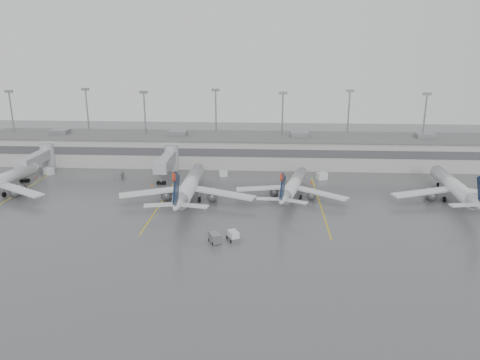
# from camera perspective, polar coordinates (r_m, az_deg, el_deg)

# --- Properties ---
(ground) EXTENTS (260.00, 260.00, 0.00)m
(ground) POSITION_cam_1_polar(r_m,az_deg,el_deg) (81.81, -0.90, -8.16)
(ground) COLOR #57575A
(ground) RESTS_ON ground
(terminal) EXTENTS (152.00, 17.00, 9.45)m
(terminal) POSITION_cam_1_polar(r_m,az_deg,el_deg) (135.59, 0.88, 3.74)
(terminal) COLOR #ACACA7
(terminal) RESTS_ON ground
(light_masts) EXTENTS (142.40, 8.00, 20.60)m
(light_masts) POSITION_cam_1_polar(r_m,az_deg,el_deg) (139.76, 1.00, 7.41)
(light_masts) COLOR gray
(light_masts) RESTS_ON ground
(jet_bridge_left) EXTENTS (4.00, 17.20, 7.00)m
(jet_bridge_left) POSITION_cam_1_polar(r_m,az_deg,el_deg) (137.88, -23.10, 2.49)
(jet_bridge_left) COLOR #999B9E
(jet_bridge_left) RESTS_ON ground
(jet_bridge_right) EXTENTS (4.00, 17.20, 7.00)m
(jet_bridge_right) POSITION_cam_1_polar(r_m,az_deg,el_deg) (126.34, -8.70, 2.46)
(jet_bridge_right) COLOR #999B9E
(jet_bridge_right) RESTS_ON ground
(stand_markings) EXTENTS (105.25, 40.00, 0.01)m
(stand_markings) POSITION_cam_1_polar(r_m,az_deg,el_deg) (104.05, 0.06, -2.64)
(stand_markings) COLOR yellow
(stand_markings) RESTS_ON ground
(jet_mid_left) EXTENTS (30.26, 33.89, 10.97)m
(jet_mid_left) POSITION_cam_1_polar(r_m,az_deg,el_deg) (104.02, -6.25, -0.77)
(jet_mid_left) COLOR silver
(jet_mid_left) RESTS_ON ground
(jet_mid_right) EXTENTS (24.86, 28.20, 9.27)m
(jet_mid_right) POSITION_cam_1_polar(r_m,az_deg,el_deg) (106.35, 6.45, -0.69)
(jet_mid_right) COLOR silver
(jet_mid_right) RESTS_ON ground
(jet_far_right) EXTENTS (29.01, 32.53, 10.52)m
(jet_far_right) POSITION_cam_1_polar(r_m,az_deg,el_deg) (113.70, 24.80, -0.81)
(jet_far_right) COLOR silver
(jet_far_right) RESTS_ON ground
(baggage_tug) EXTENTS (2.73, 3.20, 1.76)m
(baggage_tug) POSITION_cam_1_polar(r_m,az_deg,el_deg) (84.14, -0.83, -6.92)
(baggage_tug) COLOR silver
(baggage_tug) RESTS_ON ground
(baggage_cart) EXTENTS (2.60, 3.10, 1.73)m
(baggage_cart) POSITION_cam_1_polar(r_m,az_deg,el_deg) (83.23, -3.11, -7.05)
(baggage_cart) COLOR slate
(baggage_cart) RESTS_ON ground
(gse_uld_a) EXTENTS (2.90, 2.47, 1.74)m
(gse_uld_a) POSITION_cam_1_polar(r_m,az_deg,el_deg) (135.20, -22.27, 1.01)
(gse_uld_a) COLOR silver
(gse_uld_a) RESTS_ON ground
(gse_uld_b) EXTENTS (2.45, 1.99, 1.50)m
(gse_uld_b) POSITION_cam_1_polar(r_m,az_deg,el_deg) (123.50, -2.08, 0.82)
(gse_uld_b) COLOR silver
(gse_uld_b) RESTS_ON ground
(gse_uld_c) EXTENTS (3.02, 2.56, 1.82)m
(gse_uld_c) POSITION_cam_1_polar(r_m,az_deg,el_deg) (122.17, 9.95, 0.47)
(gse_uld_c) COLOR silver
(gse_uld_c) RESTS_ON ground
(gse_loader) EXTENTS (1.78, 2.83, 1.76)m
(gse_loader) POSITION_cam_1_polar(r_m,az_deg,el_deg) (124.70, -14.52, 0.50)
(gse_loader) COLOR slate
(gse_loader) RESTS_ON ground
(cone_a) EXTENTS (0.39, 0.39, 0.63)m
(cone_a) POSITION_cam_1_polar(r_m,az_deg,el_deg) (133.23, -23.59, 0.39)
(cone_a) COLOR #F84F05
(cone_a) RESTS_ON ground
(cone_b) EXTENTS (0.44, 0.44, 0.70)m
(cone_b) POSITION_cam_1_polar(r_m,az_deg,el_deg) (117.62, -10.69, -0.48)
(cone_b) COLOR #F84F05
(cone_b) RESTS_ON ground
(cone_c) EXTENTS (0.49, 0.49, 0.78)m
(cone_c) POSITION_cam_1_polar(r_m,az_deg,el_deg) (118.64, 8.69, -0.21)
(cone_c) COLOR #F84F05
(cone_c) RESTS_ON ground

